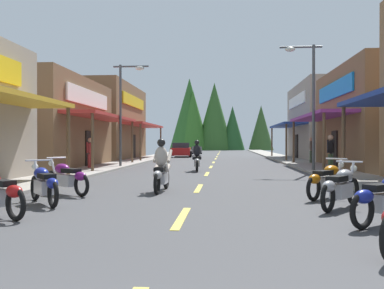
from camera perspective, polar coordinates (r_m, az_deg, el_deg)
name	(u,v)px	position (r m, az deg, el deg)	size (l,w,h in m)	color
ground	(214,163)	(30.88, 2.92, -2.48)	(9.38, 89.62, 0.10)	#424244
sidewalk_left	(134,161)	(31.57, -7.71, -2.22)	(2.26, 89.62, 0.12)	#9E9991
sidewalk_right	(295,162)	(31.26, 13.66, -2.26)	(2.26, 89.62, 0.12)	gray
centerline_dashes	(215,160)	(34.28, 3.08, -2.11)	(0.16, 67.07, 0.01)	#E0C64C
storefront_left_middle	(36,123)	(26.10, -20.15, 2.70)	(8.03, 9.91, 5.10)	brown
storefront_left_far	(88,123)	(37.54, -13.73, 2.88)	(9.71, 11.31, 6.28)	brown
storefront_right_far	(350,122)	(38.40, 20.38, 2.88)	(10.64, 11.32, 6.38)	gray
streetlamp_left	(126,100)	(24.49, -8.86, 5.86)	(2.02, 0.30, 5.84)	#474C51
streetlamp_right	(307,89)	(21.48, 15.18, 7.12)	(2.02, 0.30, 6.17)	#474C51
motorcycle_parked_right_2	(341,187)	(9.95, 19.30, -5.34)	(1.31, 1.81, 1.04)	black
motorcycle_parked_right_3	(327,180)	(11.63, 17.65, -4.52)	(1.44, 1.71, 1.04)	black
motorcycle_parked_left_2	(44,184)	(10.67, -19.21, -4.96)	(1.42, 1.73, 1.04)	black
motorcycle_parked_left_3	(67,177)	(12.40, -16.44, -4.22)	(1.77, 1.36, 1.04)	black
rider_cruising_lead	(162,170)	(12.61, -4.09, -3.37)	(0.60, 2.14, 1.57)	black
rider_cruising_trailing	(197,158)	(21.32, 0.66, -1.85)	(0.61, 2.14, 1.57)	black
pedestrian_by_shop	(90,151)	(22.90, -13.49, -0.90)	(0.36, 0.54, 1.69)	maroon
pedestrian_browsing	(311,149)	(28.95, 15.63, -0.54)	(0.37, 0.54, 1.77)	#3F593F
pedestrian_waiting	(331,151)	(21.07, 18.07, -0.79)	(0.44, 0.44, 1.81)	#3F593F
parked_car_curbside	(181,150)	(41.87, -1.45, -0.73)	(2.26, 4.40, 1.40)	#B21919
treeline_backdrop	(206,118)	(78.16, 1.95, 3.55)	(19.02, 7.75, 13.24)	#326823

